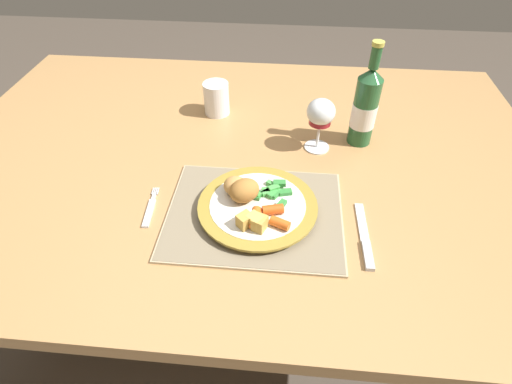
{
  "coord_description": "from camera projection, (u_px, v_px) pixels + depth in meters",
  "views": [
    {
      "loc": [
        0.11,
        -0.82,
        1.36
      ],
      "look_at": [
        0.06,
        -0.19,
        0.78
      ],
      "focal_mm": 28.0,
      "sensor_mm": 36.0,
      "label": 1
    }
  ],
  "objects": [
    {
      "name": "fork",
      "position": [
        150.0,
        210.0,
        0.87
      ],
      "size": [
        0.02,
        0.12,
        0.01
      ],
      "color": "silver",
      "rests_on": "dining_table"
    },
    {
      "name": "table_knife",
      "position": [
        365.0,
        241.0,
        0.8
      ],
      "size": [
        0.02,
        0.18,
        0.01
      ],
      "color": "silver",
      "rests_on": "dining_table"
    },
    {
      "name": "wine_glass",
      "position": [
        321.0,
        115.0,
        0.97
      ],
      "size": [
        0.07,
        0.07,
        0.14
      ],
      "color": "silver",
      "rests_on": "dining_table"
    },
    {
      "name": "bottle",
      "position": [
        365.0,
        107.0,
        0.99
      ],
      "size": [
        0.06,
        0.06,
        0.27
      ],
      "color": "#23562D",
      "rests_on": "dining_table"
    },
    {
      "name": "roast_potatoes",
      "position": [
        253.0,
        222.0,
        0.79
      ],
      "size": [
        0.07,
        0.04,
        0.03
      ],
      "color": "#DBB256",
      "rests_on": "dinner_plate"
    },
    {
      "name": "glazed_carrots",
      "position": [
        268.0,
        217.0,
        0.81
      ],
      "size": [
        0.08,
        0.07,
        0.02
      ],
      "color": "orange",
      "rests_on": "dinner_plate"
    },
    {
      "name": "ground_plane",
      "position": [
        246.0,
        309.0,
        1.52
      ],
      "size": [
        6.0,
        6.0,
        0.0
      ],
      "primitive_type": "plane",
      "color": "#4C4238"
    },
    {
      "name": "green_beans_pile",
      "position": [
        273.0,
        191.0,
        0.87
      ],
      "size": [
        0.09,
        0.09,
        0.02
      ],
      "color": "#4CA84C",
      "rests_on": "dinner_plate"
    },
    {
      "name": "drinking_cup",
      "position": [
        216.0,
        98.0,
        1.14
      ],
      "size": [
        0.07,
        0.07,
        0.09
      ],
      "color": "white",
      "rests_on": "dining_table"
    },
    {
      "name": "dinner_plate",
      "position": [
        258.0,
        207.0,
        0.85
      ],
      "size": [
        0.26,
        0.26,
        0.02
      ],
      "color": "silver",
      "rests_on": "placemat"
    },
    {
      "name": "breaded_croquettes",
      "position": [
        241.0,
        189.0,
        0.85
      ],
      "size": [
        0.1,
        0.1,
        0.05
      ],
      "color": "tan",
      "rests_on": "dinner_plate"
    },
    {
      "name": "dining_table",
      "position": [
        242.0,
        175.0,
        1.07
      ],
      "size": [
        1.56,
        1.07,
        0.74
      ],
      "color": "#AD7F4C",
      "rests_on": "ground"
    },
    {
      "name": "placemat",
      "position": [
        255.0,
        214.0,
        0.86
      ],
      "size": [
        0.37,
        0.3,
        0.01
      ],
      "color": "tan",
      "rests_on": "dining_table"
    }
  ]
}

